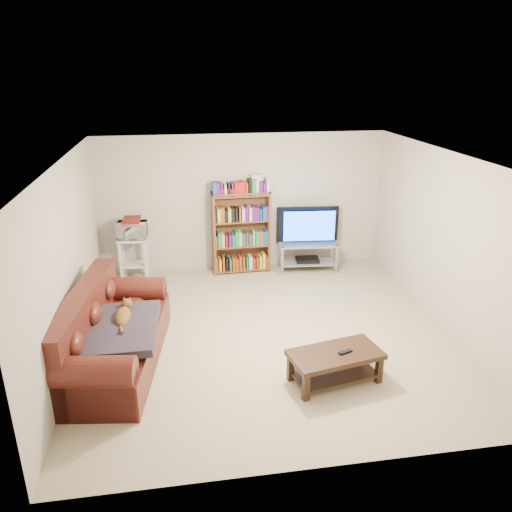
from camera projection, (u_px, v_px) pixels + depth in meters
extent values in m
plane|color=#BDAF8D|center=(268.00, 333.00, 6.88)|extent=(5.00, 5.00, 0.00)
plane|color=white|center=(269.00, 159.00, 6.02)|extent=(5.00, 5.00, 0.00)
plane|color=beige|center=(243.00, 203.00, 8.76)|extent=(5.00, 0.00, 5.00)
plane|color=beige|center=(323.00, 356.00, 4.15)|extent=(5.00, 0.00, 5.00)
plane|color=beige|center=(67.00, 263.00, 6.08)|extent=(0.00, 5.00, 5.00)
plane|color=beige|center=(448.00, 242.00, 6.82)|extent=(0.00, 5.00, 5.00)
cube|color=#4C1A13|center=(117.00, 348.00, 6.12)|extent=(1.28, 2.37, 0.43)
cube|color=#4C1A13|center=(85.00, 328.00, 6.01)|extent=(0.57, 2.27, 0.94)
cube|color=#4C1A13|center=(93.00, 395.00, 5.16)|extent=(0.95, 0.37, 0.55)
cube|color=#4C1A13|center=(134.00, 307.00, 7.04)|extent=(0.95, 0.37, 0.55)
cube|color=#302934|center=(119.00, 329.00, 5.85)|extent=(0.94, 1.18, 0.19)
cube|color=black|center=(335.00, 354.00, 5.72)|extent=(1.14, 0.73, 0.06)
cube|color=black|center=(334.00, 373.00, 5.81)|extent=(1.03, 0.66, 0.03)
cube|color=black|center=(306.00, 387.00, 5.46)|extent=(0.08, 0.08, 0.32)
cube|color=black|center=(379.00, 370.00, 5.77)|extent=(0.08, 0.08, 0.32)
cube|color=black|center=(290.00, 368.00, 5.82)|extent=(0.08, 0.08, 0.32)
cube|color=black|center=(360.00, 352.00, 6.13)|extent=(0.08, 0.08, 0.32)
cube|color=black|center=(345.00, 352.00, 5.70)|extent=(0.18, 0.11, 0.02)
cube|color=#999EA3|center=(308.00, 244.00, 8.87)|extent=(1.06, 0.54, 0.03)
cube|color=#999EA3|center=(307.00, 262.00, 8.99)|extent=(1.01, 0.52, 0.02)
cube|color=gray|center=(282.00, 261.00, 8.73)|extent=(0.05, 0.05, 0.51)
cube|color=gray|center=(336.00, 259.00, 8.80)|extent=(0.05, 0.05, 0.51)
cube|color=gray|center=(279.00, 253.00, 9.11)|extent=(0.05, 0.05, 0.51)
cube|color=gray|center=(331.00, 252.00, 9.17)|extent=(0.05, 0.05, 0.51)
imported|color=black|center=(308.00, 226.00, 8.75)|extent=(1.11, 0.24, 0.63)
cube|color=black|center=(307.00, 260.00, 8.98)|extent=(0.43, 0.32, 0.06)
cube|color=brown|center=(214.00, 234.00, 8.65)|extent=(0.05, 0.31, 1.45)
cube|color=brown|center=(268.00, 231.00, 8.82)|extent=(0.05, 0.31, 1.45)
cube|color=brown|center=(241.00, 193.00, 8.48)|extent=(1.02, 0.35, 0.03)
cube|color=maroon|center=(228.00, 190.00, 8.42)|extent=(0.30, 0.23, 0.08)
cube|color=silver|center=(133.00, 239.00, 8.30)|extent=(0.51, 0.39, 0.04)
cube|color=silver|center=(135.00, 264.00, 8.46)|extent=(0.46, 0.35, 0.03)
cube|color=silver|center=(121.00, 264.00, 8.30)|extent=(0.05, 0.05, 0.74)
cube|color=silver|center=(146.00, 263.00, 8.32)|extent=(0.05, 0.05, 0.74)
cube|color=silver|center=(124.00, 258.00, 8.55)|extent=(0.05, 0.05, 0.74)
cube|color=silver|center=(148.00, 257.00, 8.58)|extent=(0.05, 0.05, 0.74)
imported|color=silver|center=(132.00, 230.00, 8.24)|extent=(0.51, 0.36, 0.27)
cube|color=maroon|center=(131.00, 221.00, 8.19)|extent=(0.30, 0.27, 0.05)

